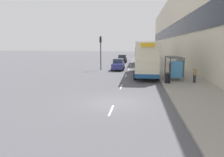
% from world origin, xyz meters
% --- Properties ---
extents(ground_plane, '(220.00, 220.00, 0.00)m').
position_xyz_m(ground_plane, '(0.00, 0.00, 0.00)').
color(ground_plane, '#515156').
extents(pavement, '(5.00, 93.00, 0.14)m').
position_xyz_m(pavement, '(6.50, 38.50, 0.07)').
color(pavement, gray).
rests_on(pavement, ground_plane).
extents(terrace_facade, '(3.10, 93.00, 15.86)m').
position_xyz_m(terrace_facade, '(10.49, 38.50, 7.92)').
color(terrace_facade, beige).
rests_on(terrace_facade, ground_plane).
extents(lane_mark_0, '(0.12, 2.00, 0.01)m').
position_xyz_m(lane_mark_0, '(0.00, -1.76, 0.01)').
color(lane_mark_0, silver).
rests_on(lane_mark_0, ground_plane).
extents(lane_mark_1, '(0.12, 2.00, 0.01)m').
position_xyz_m(lane_mark_1, '(0.00, 5.21, 0.01)').
color(lane_mark_1, silver).
rests_on(lane_mark_1, ground_plane).
extents(lane_mark_2, '(0.12, 2.00, 0.01)m').
position_xyz_m(lane_mark_2, '(0.00, 12.19, 0.01)').
color(lane_mark_2, silver).
rests_on(lane_mark_2, ground_plane).
extents(lane_mark_3, '(0.12, 2.00, 0.01)m').
position_xyz_m(lane_mark_3, '(0.00, 19.16, 0.01)').
color(lane_mark_3, silver).
rests_on(lane_mark_3, ground_plane).
extents(lane_mark_4, '(0.12, 2.00, 0.01)m').
position_xyz_m(lane_mark_4, '(0.00, 26.14, 0.01)').
color(lane_mark_4, silver).
rests_on(lane_mark_4, ground_plane).
extents(lane_mark_5, '(0.12, 2.00, 0.01)m').
position_xyz_m(lane_mark_5, '(0.00, 33.11, 0.01)').
color(lane_mark_5, silver).
rests_on(lane_mark_5, ground_plane).
extents(lane_mark_6, '(0.12, 2.00, 0.01)m').
position_xyz_m(lane_mark_6, '(0.00, 40.09, 0.01)').
color(lane_mark_6, silver).
rests_on(lane_mark_6, ground_plane).
extents(lane_mark_7, '(0.12, 2.00, 0.01)m').
position_xyz_m(lane_mark_7, '(0.00, 47.06, 0.01)').
color(lane_mark_7, silver).
rests_on(lane_mark_7, ground_plane).
extents(bus_shelter, '(1.60, 4.20, 2.48)m').
position_xyz_m(bus_shelter, '(5.77, 9.82, 1.88)').
color(bus_shelter, '#4C4C51').
rests_on(bus_shelter, ground_plane).
extents(double_decker_bus_near, '(2.85, 11.30, 4.30)m').
position_xyz_m(double_decker_bus_near, '(2.47, 13.01, 2.29)').
color(double_decker_bus_near, beige).
rests_on(double_decker_bus_near, ground_plane).
extents(double_decker_bus_ahead, '(2.85, 10.16, 4.30)m').
position_xyz_m(double_decker_bus_ahead, '(2.32, 27.90, 2.28)').
color(double_decker_bus_ahead, beige).
rests_on(double_decker_bus_ahead, ground_plane).
extents(car_0, '(1.97, 4.55, 1.65)m').
position_xyz_m(car_0, '(2.72, 53.13, 0.83)').
color(car_0, maroon).
rests_on(car_0, ground_plane).
extents(car_1, '(1.90, 4.01, 1.79)m').
position_xyz_m(car_1, '(-1.62, 17.96, 0.88)').
color(car_1, navy).
rests_on(car_1, ground_plane).
extents(car_2, '(2.03, 3.80, 1.75)m').
position_xyz_m(car_2, '(-2.13, 31.53, 0.86)').
color(car_2, black).
rests_on(car_2, ground_plane).
extents(pedestrian_at_shelter, '(0.32, 0.32, 1.63)m').
position_xyz_m(pedestrian_at_shelter, '(7.32, 7.75, 0.97)').
color(pedestrian_at_shelter, '#23232D').
rests_on(pedestrian_at_shelter, ground_plane).
extents(pedestrian_1, '(0.37, 0.37, 1.86)m').
position_xyz_m(pedestrian_1, '(5.56, 12.13, 1.09)').
color(pedestrian_1, '#23232D').
rests_on(pedestrian_1, ground_plane).
extents(litter_bin, '(0.55, 0.55, 1.05)m').
position_xyz_m(litter_bin, '(4.55, 7.12, 0.67)').
color(litter_bin, black).
rests_on(litter_bin, ground_plane).
extents(traffic_light_far_kerb, '(0.30, 0.32, 5.32)m').
position_xyz_m(traffic_light_far_kerb, '(-4.40, 17.80, 3.55)').
color(traffic_light_far_kerb, black).
rests_on(traffic_light_far_kerb, ground_plane).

